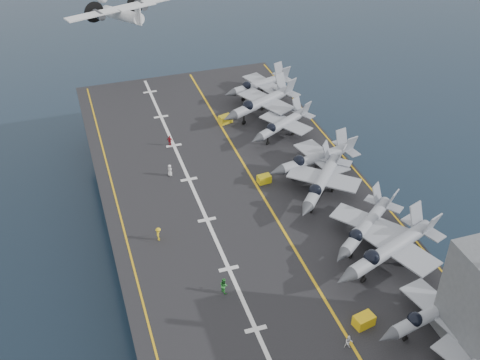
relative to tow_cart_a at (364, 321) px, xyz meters
name	(u,v)px	position (x,y,z in m)	size (l,w,h in m)	color
ground	(248,267)	(-5.45, 23.04, -11.07)	(500.00, 500.00, 0.00)	#142135
hull	(249,241)	(-5.45, 23.04, -6.07)	(36.00, 90.00, 10.00)	#56595E
flight_deck	(249,212)	(-5.45, 23.04, -0.87)	(38.00, 92.00, 0.40)	black
foul_line	(269,207)	(-2.45, 23.04, -0.65)	(0.35, 90.00, 0.02)	gold
landing_centerline	(207,220)	(-11.45, 23.04, -0.65)	(0.50, 90.00, 0.02)	silver
deck_edge_port	(126,236)	(-22.45, 23.04, -0.65)	(0.25, 90.00, 0.02)	gold
deck_edge_stbd	(369,187)	(13.05, 23.04, -0.65)	(0.25, 90.00, 0.02)	gold
fighter_jet_1	(435,311)	(7.03, -2.48, 1.74)	(15.55, 12.01, 4.82)	#939AA3
fighter_jet_2	(391,247)	(7.38, 7.62, 2.18)	(19.23, 16.04, 5.70)	gray
fighter_jet_3	(366,225)	(6.82, 12.80, 1.86)	(17.45, 16.57, 5.05)	#9198A0
fighter_jet_4	(322,180)	(5.50, 23.44, 1.98)	(17.73, 18.17, 5.30)	gray
fighter_jet_5	(317,157)	(7.27, 29.22, 1.88)	(16.37, 12.61, 5.09)	gray
fighter_jet_6	(283,123)	(6.30, 40.58, 1.67)	(16.16, 14.47, 4.68)	gray
fighter_jet_7	(262,101)	(5.46, 48.09, 2.09)	(18.91, 16.42, 5.52)	gray
fighter_jet_8	(260,83)	(7.70, 55.50, 1.72)	(15.78, 12.69, 4.77)	#959EA7
tow_cart_a	(364,321)	(0.00, 0.00, 0.00)	(2.47, 1.87, 1.34)	#E5B610
tow_cart_b	(264,179)	(-1.12, 28.94, -0.09)	(2.04, 1.43, 1.15)	gold
tow_cart_c	(225,119)	(-1.35, 47.68, -0.02)	(2.47, 1.96, 1.29)	gold
crew_2	(224,285)	(-13.13, 9.53, 0.36)	(1.22, 1.45, 2.07)	green
crew_3	(159,234)	(-18.43, 21.00, 0.29)	(0.99, 1.29, 1.92)	yellow
crew_4	(170,141)	(-12.00, 43.30, 0.21)	(1.27, 1.13, 1.76)	#A00B14
crew_5	(170,170)	(-13.85, 34.95, 0.26)	(1.03, 1.27, 1.85)	white
crew_7	(349,342)	(-2.99, -2.29, 0.18)	(1.19, 0.98, 1.70)	silver
transport_plane	(122,15)	(-13.66, 74.32, 10.53)	(25.63, 21.31, 5.19)	silver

